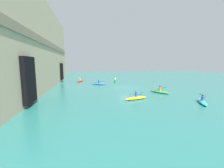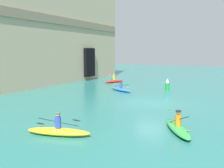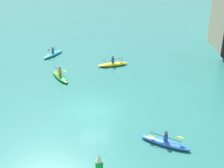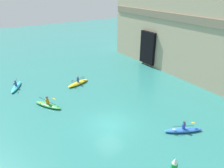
# 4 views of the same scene
# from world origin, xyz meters

# --- Properties ---
(ground_plane) EXTENTS (120.00, 120.00, 0.00)m
(ground_plane) POSITION_xyz_m (0.00, 0.00, 0.00)
(ground_plane) COLOR #28706B
(kayak_cyan) EXTENTS (3.39, 2.24, 1.10)m
(kayak_cyan) POSITION_xyz_m (-13.42, -5.94, 0.21)
(kayak_cyan) COLOR #33B2C6
(kayak_cyan) RESTS_ON ground
(kayak_green) EXTENTS (3.45, 2.49, 1.18)m
(kayak_green) POSITION_xyz_m (-6.57, -3.93, 0.22)
(kayak_green) COLOR green
(kayak_green) RESTS_ON ground
(kayak_blue) EXTENTS (2.27, 3.47, 1.06)m
(kayak_blue) POSITION_xyz_m (4.66, 5.12, 0.21)
(kayak_blue) COLOR blue
(kayak_blue) RESTS_ON ground
(kayak_yellow) EXTENTS (1.79, 3.51, 1.20)m
(kayak_yellow) POSITION_xyz_m (-10.11, 1.36, 0.23)
(kayak_yellow) COLOR yellow
(kayak_yellow) RESTS_ON ground
(marker_buoy) EXTENTS (0.47, 0.47, 1.34)m
(marker_buoy) POSITION_xyz_m (7.54, 0.76, 0.62)
(marker_buoy) COLOR green
(marker_buoy) RESTS_ON ground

